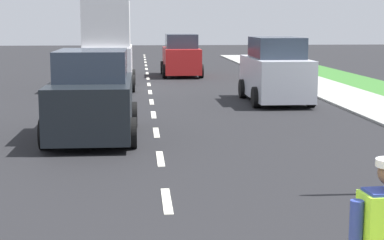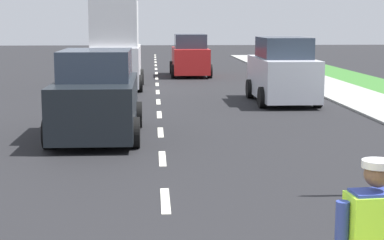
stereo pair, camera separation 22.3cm
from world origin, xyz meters
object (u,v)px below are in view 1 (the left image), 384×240
Objects in this scene: car_oncoming_lead at (93,97)px; car_parked_far at (275,72)px; car_outgoing_far at (181,57)px; delivery_truck at (108,50)px.

car_parked_far is at bearing 46.58° from car_oncoming_lead.
delivery_truck is at bearing -119.85° from car_outgoing_far.
delivery_truck reaches higher than car_parked_far.
car_oncoming_lead is at bearing -133.42° from car_parked_far.
delivery_truck is 7.57m from car_parked_far.
car_oncoming_lead is 1.08× the size of car_outgoing_far.
delivery_truck reaches higher than car_outgoing_far.
car_parked_far is (5.73, 6.06, 0.06)m from car_oncoming_lead.
car_outgoing_far is 0.95× the size of car_parked_far.
delivery_truck is at bearing 90.79° from car_oncoming_lead.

